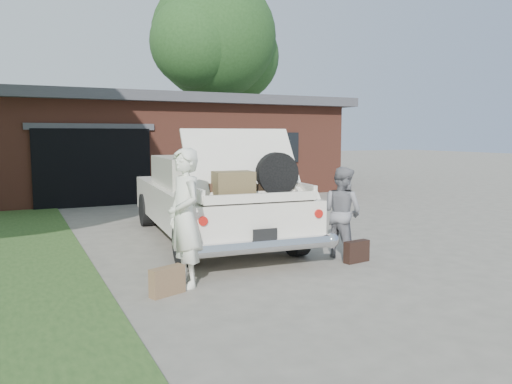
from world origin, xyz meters
name	(u,v)px	position (x,y,z in m)	size (l,w,h in m)	color
ground	(273,266)	(0.00, 0.00, 0.00)	(90.00, 90.00, 0.00)	gray
house	(149,144)	(0.98, 11.47, 1.67)	(12.80, 7.80, 3.30)	brown
tree_right	(216,43)	(5.82, 17.04, 6.54)	(7.07, 6.14, 9.90)	#38281E
sedan	(211,197)	(-0.11, 2.34, 0.82)	(2.63, 5.78, 2.13)	white
woman_left	(185,218)	(-1.52, -0.35, 0.93)	(0.68, 0.45, 1.86)	white
woman_right	(342,212)	(1.32, 0.05, 0.75)	(0.73, 0.57, 1.51)	gray
suitcase_left	(167,281)	(-1.86, -0.62, 0.18)	(0.47, 0.15, 0.36)	olive
suitcase_right	(357,251)	(1.33, -0.35, 0.17)	(0.45, 0.14, 0.35)	black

